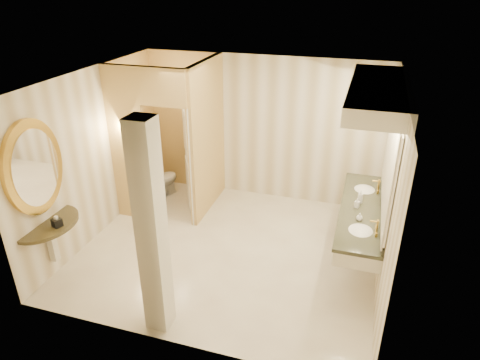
{
  "coord_description": "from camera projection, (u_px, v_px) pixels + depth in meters",
  "views": [
    {
      "loc": [
        1.83,
        -5.34,
        3.99
      ],
      "look_at": [
        0.13,
        0.2,
        1.15
      ],
      "focal_mm": 32.0,
      "sensor_mm": 36.0,
      "label": 1
    }
  ],
  "objects": [
    {
      "name": "vanity",
      "position": [
        372.0,
        161.0,
        5.91
      ],
      "size": [
        0.75,
        2.52,
        2.09
      ],
      "color": "beige",
      "rests_on": "floor"
    },
    {
      "name": "toilet_closet",
      "position": [
        183.0,
        140.0,
        7.34
      ],
      "size": [
        1.5,
        1.55,
        2.7
      ],
      "color": "#E5C278",
      "rests_on": "floor"
    },
    {
      "name": "soap_bottle_b",
      "position": [
        360.0,
        217.0,
        5.91
      ],
      "size": [
        0.11,
        0.11,
        0.11
      ],
      "primitive_type": "imported",
      "rotation": [
        0.0,
        0.0,
        0.34
      ],
      "color": "silver",
      "rests_on": "vanity"
    },
    {
      "name": "ceiling",
      "position": [
        226.0,
        80.0,
        5.63
      ],
      "size": [
        4.5,
        4.5,
        0.0
      ],
      "primitive_type": "plane",
      "rotation": [
        3.14,
        0.0,
        0.0
      ],
      "color": "white",
      "rests_on": "wall_back"
    },
    {
      "name": "console_shelf",
      "position": [
        39.0,
        192.0,
        5.69
      ],
      "size": [
        1.01,
        1.01,
        1.95
      ],
      "color": "black",
      "rests_on": "floor"
    },
    {
      "name": "toilet",
      "position": [
        163.0,
        180.0,
        8.33
      ],
      "size": [
        0.55,
        0.73,
        0.66
      ],
      "primitive_type": "imported",
      "rotation": [
        0.0,
        0.0,
        2.82
      ],
      "color": "white",
      "rests_on": "floor"
    },
    {
      "name": "wall_front",
      "position": [
        167.0,
        249.0,
        4.51
      ],
      "size": [
        4.5,
        0.02,
        2.7
      ],
      "primitive_type": "cube",
      "color": "silver",
      "rests_on": "floor"
    },
    {
      "name": "soap_bottle_c",
      "position": [
        360.0,
        197.0,
        6.33
      ],
      "size": [
        0.1,
        0.1,
        0.21
      ],
      "primitive_type": "imported",
      "rotation": [
        0.0,
        0.0,
        -0.21
      ],
      "color": "#C6B28C",
      "rests_on": "vanity"
    },
    {
      "name": "wall_back",
      "position": [
        262.0,
        129.0,
        7.94
      ],
      "size": [
        4.5,
        0.02,
        2.7
      ],
      "primitive_type": "cube",
      "color": "silver",
      "rests_on": "floor"
    },
    {
      "name": "pillar",
      "position": [
        152.0,
        232.0,
        4.8
      ],
      "size": [
        0.28,
        0.28,
        2.7
      ],
      "primitive_type": "cube",
      "color": "beige",
      "rests_on": "floor"
    },
    {
      "name": "wall_left",
      "position": [
        94.0,
        155.0,
        6.82
      ],
      "size": [
        0.02,
        4.0,
        2.7
      ],
      "primitive_type": "cube",
      "color": "silver",
      "rests_on": "floor"
    },
    {
      "name": "floor",
      "position": [
        229.0,
        249.0,
        6.82
      ],
      "size": [
        4.5,
        4.5,
        0.0
      ],
      "primitive_type": "plane",
      "color": "white",
      "rests_on": "ground"
    },
    {
      "name": "wall_right",
      "position": [
        389.0,
        194.0,
        5.63
      ],
      "size": [
        0.02,
        4.0,
        2.7
      ],
      "primitive_type": "cube",
      "color": "silver",
      "rests_on": "floor"
    },
    {
      "name": "tissue_box",
      "position": [
        57.0,
        222.0,
        5.78
      ],
      "size": [
        0.15,
        0.15,
        0.11
      ],
      "primitive_type": "cube",
      "rotation": [
        0.0,
        0.0,
        -0.38
      ],
      "color": "black",
      "rests_on": "console_shelf"
    },
    {
      "name": "soap_bottle_a",
      "position": [
        357.0,
        203.0,
        6.24
      ],
      "size": [
        0.08,
        0.08,
        0.14
      ],
      "primitive_type": "imported",
      "rotation": [
        0.0,
        0.0,
        -0.31
      ],
      "color": "beige",
      "rests_on": "vanity"
    },
    {
      "name": "wall_sconce",
      "position": [
        123.0,
        126.0,
        6.93
      ],
      "size": [
        0.14,
        0.14,
        0.42
      ],
      "color": "gold",
      "rests_on": "toilet_closet"
    }
  ]
}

